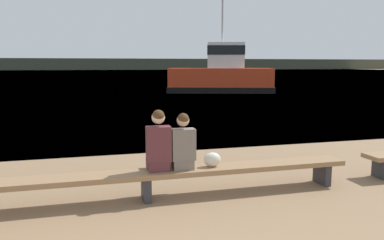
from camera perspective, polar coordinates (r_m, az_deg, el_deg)
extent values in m
plane|color=#386084|center=(129.06, -14.65, 7.22)|extent=(240.00, 240.00, 0.00)
cube|color=#424738|center=(163.11, -14.75, 8.23)|extent=(600.00, 12.00, 4.63)
cube|color=#8E6B47|center=(6.13, -7.03, -8.20)|extent=(7.09, 0.48, 0.08)
cube|color=#2D2D33|center=(7.34, 19.19, -7.70)|extent=(0.12, 0.41, 0.39)
cube|color=#2D2D33|center=(6.20, -6.99, -10.28)|extent=(0.12, 0.41, 0.39)
cube|color=#56282D|center=(6.21, -5.24, -6.76)|extent=(0.34, 0.42, 0.16)
cube|color=#56282D|center=(6.02, -5.11, -3.67)|extent=(0.39, 0.22, 0.57)
sphere|color=beige|center=(5.94, -5.17, 0.39)|extent=(0.21, 0.21, 0.21)
sphere|color=#472D19|center=(5.92, -5.15, 0.63)|extent=(0.19, 0.19, 0.19)
cube|color=#70665B|center=(6.28, -1.59, -6.54)|extent=(0.34, 0.42, 0.16)
cube|color=#70665B|center=(6.10, -1.37, -3.74)|extent=(0.39, 0.22, 0.51)
sphere|color=tan|center=(6.03, -1.38, -0.04)|extent=(0.20, 0.20, 0.20)
sphere|color=#472D19|center=(6.01, -1.35, 0.18)|extent=(0.19, 0.19, 0.19)
ellipsoid|color=beige|center=(6.33, 3.10, -6.04)|extent=(0.29, 0.19, 0.24)
cube|color=red|center=(29.71, 4.32, 6.06)|extent=(8.51, 5.09, 1.89)
cube|color=black|center=(29.74, 4.30, 4.67)|extent=(8.70, 5.24, 0.45)
cube|color=silver|center=(29.70, 5.15, 9.77)|extent=(3.19, 2.45, 1.97)
cube|color=black|center=(29.72, 5.16, 10.53)|extent=(3.26, 2.52, 0.71)
cylinder|color=#B2B2B7|center=(29.88, 4.66, 14.98)|extent=(0.14, 0.14, 3.46)
cube|color=#2D2D33|center=(8.13, 26.93, -6.60)|extent=(0.12, 0.41, 0.39)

